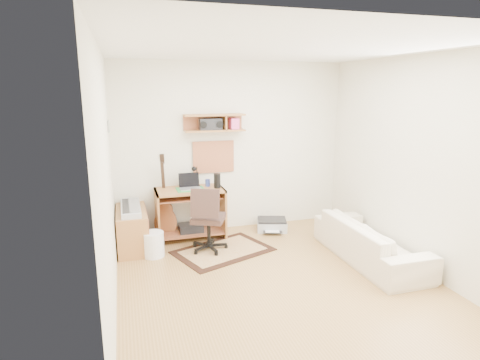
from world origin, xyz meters
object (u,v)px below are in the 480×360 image
object	(u,v)px
task_chair	(209,218)
cabinet	(132,229)
sofa	(370,234)
desk	(190,213)
printer	(272,225)

from	to	relation	value
task_chair	cabinet	size ratio (longest dim) A/B	1.04
task_chair	sofa	world-z (taller)	task_chair
desk	printer	bearing A→B (deg)	-2.50
desk	printer	world-z (taller)	desk
task_chair	cabinet	distance (m)	1.10
sofa	task_chair	bearing A→B (deg)	65.08
task_chair	printer	size ratio (longest dim) A/B	2.04
desk	printer	distance (m)	1.32
cabinet	sofa	distance (m)	3.23
task_chair	desk	bearing A→B (deg)	130.14
task_chair	printer	xyz separation A→B (m)	(1.13, 0.51, -0.38)
desk	sofa	xyz separation A→B (m)	(2.10, -1.47, -0.03)
task_chair	cabinet	world-z (taller)	task_chair
desk	task_chair	world-z (taller)	task_chair
task_chair	sofa	size ratio (longest dim) A/B	0.52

